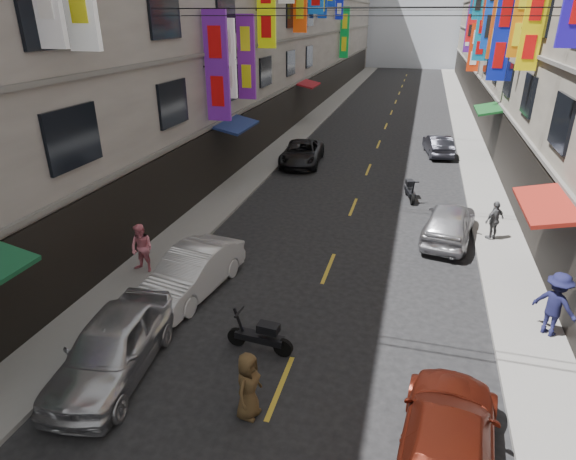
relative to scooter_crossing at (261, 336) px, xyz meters
The scene contains 16 objects.
sidewalk_left 29.29m from the scooter_crossing, 100.11° to the left, with size 2.00×90.00×0.12m, color slate.
sidewalk_right 29.64m from the scooter_crossing, 76.62° to the left, with size 2.00×90.00×0.12m, color slate.
street_awnings 13.09m from the scooter_crossing, 91.79° to the left, with size 13.99×35.20×0.41m.
lane_markings 25.85m from the scooter_crossing, 88.09° to the left, with size 0.12×80.20×0.01m.
scooter_crossing is the anchor object (origin of this frame).
scooter_far_right 12.94m from the scooter_crossing, 75.36° to the left, with size 0.66×1.78×1.14m.
car_left_near 3.59m from the scooter_crossing, 151.40° to the right, with size 1.78×4.43×1.51m, color silver.
car_left_mid 3.70m from the scooter_crossing, 143.13° to the left, with size 1.49×4.28×1.41m, color silver.
car_left_far 17.23m from the scooter_crossing, 100.16° to the left, with size 2.16×4.68×1.30m, color black.
car_right_near 5.09m from the scooter_crossing, 27.75° to the right, with size 1.81×4.45×1.29m, color #581A0F.
car_right_mid 9.65m from the scooter_crossing, 59.74° to the left, with size 1.72×4.28×1.46m, color #B8B7BD.
car_right_far 21.58m from the scooter_crossing, 77.63° to the left, with size 1.32×3.78×1.25m, color #24252C.
pedestrian_lfar 5.80m from the scooter_crossing, 150.59° to the left, with size 0.81×0.56×1.67m, color pink.
pedestrian_rnear 7.78m from the scooter_crossing, 19.51° to the left, with size 1.18×0.61×1.83m, color #15163A.
pedestrian_rfar 10.79m from the scooter_crossing, 52.98° to the left, with size 0.89×0.51×1.52m, color #57575A.
pedestrian_crossing 2.23m from the scooter_crossing, 78.53° to the right, with size 0.78×0.53×1.59m, color #4D391E.
Camera 1 is at (2.48, 3.57, 7.98)m, focal length 30.00 mm.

